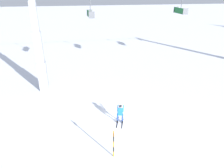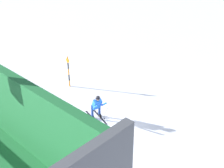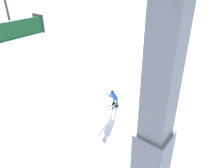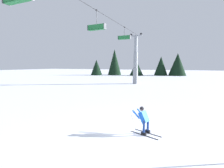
% 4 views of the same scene
% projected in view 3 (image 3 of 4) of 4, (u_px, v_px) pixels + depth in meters
% --- Properties ---
extents(ground_plane, '(260.00, 260.00, 0.00)m').
position_uv_depth(ground_plane, '(107.00, 108.00, 16.66)').
color(ground_plane, white).
extents(skier_carving_main, '(1.06, 1.76, 1.63)m').
position_uv_depth(skier_carving_main, '(114.00, 97.00, 16.46)').
color(skier_carving_main, black).
rests_on(skier_carving_main, ground_plane).
extents(chairlift_seat_nearest, '(0.61, 2.18, 2.39)m').
position_uv_depth(chairlift_seat_nearest, '(12.00, 29.00, 6.97)').
color(chairlift_seat_nearest, black).
extents(trail_marker_pole, '(0.07, 0.28, 2.07)m').
position_uv_depth(trail_marker_pole, '(153.00, 80.00, 18.34)').
color(trail_marker_pole, orange).
rests_on(trail_marker_pole, ground_plane).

